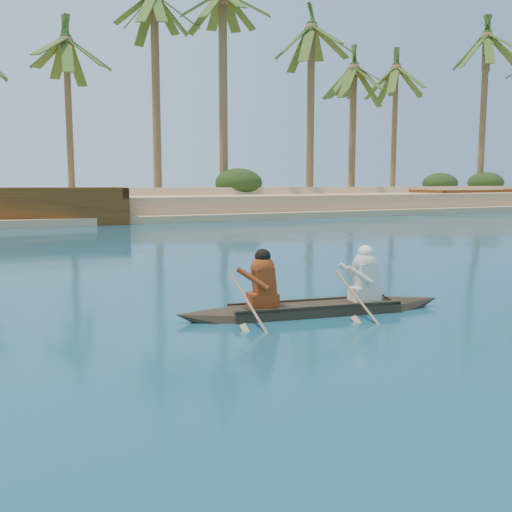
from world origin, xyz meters
name	(u,v)px	position (x,y,z in m)	size (l,w,h in m)	color
ground	(199,356)	(0.00, 0.00, 0.00)	(160.00, 160.00, 0.00)	navy
sandy_embankment	(6,201)	(0.00, 46.89, 0.53)	(150.00, 51.00, 1.50)	tan
palm_grove	(9,91)	(0.00, 35.00, 8.00)	(110.00, 14.00, 16.00)	#3B5B20
shrub_cluster	(18,197)	(0.00, 31.50, 1.20)	(100.00, 6.00, 2.40)	#1B3111
canoe	(315,299)	(2.50, 1.29, 0.24)	(4.63, 1.39, 1.27)	#32271B
barge_right	(472,201)	(33.40, 27.00, 0.62)	(10.93, 4.36, 1.78)	brown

